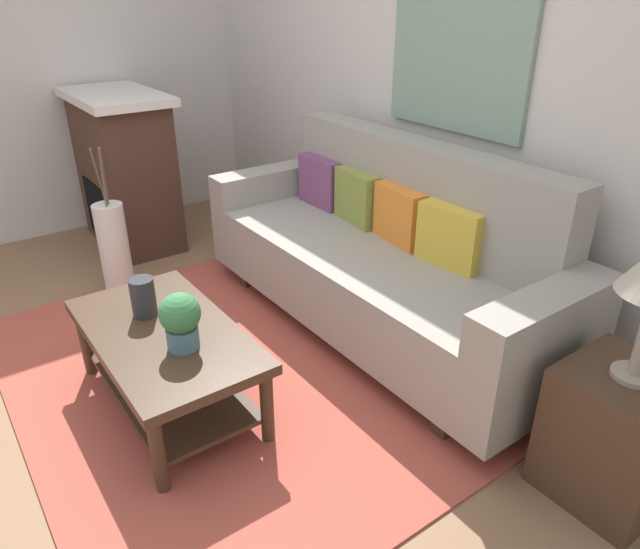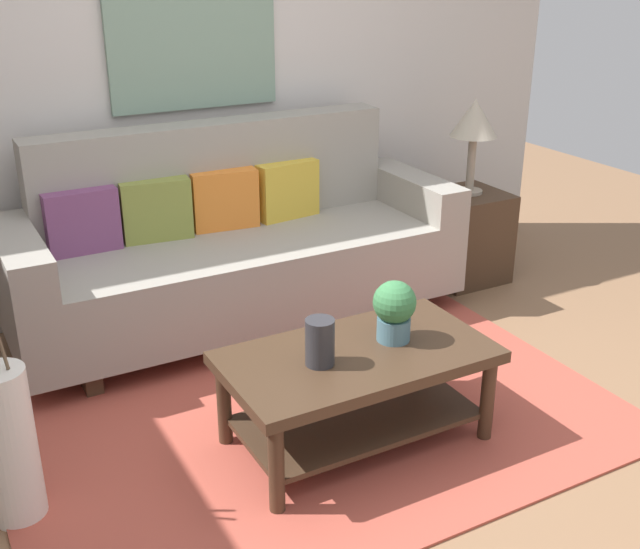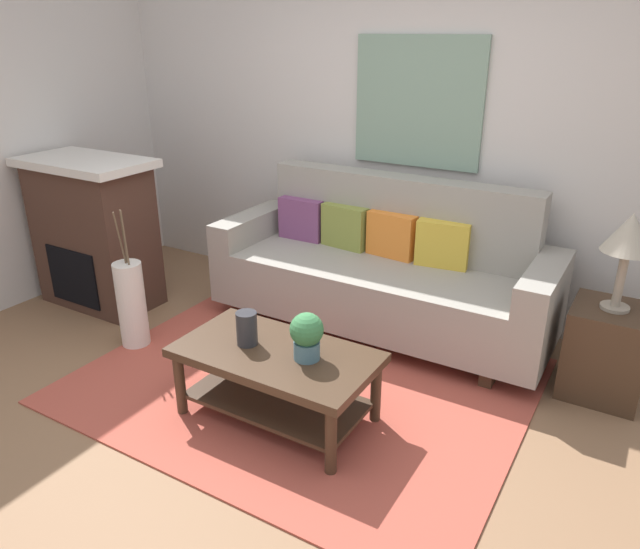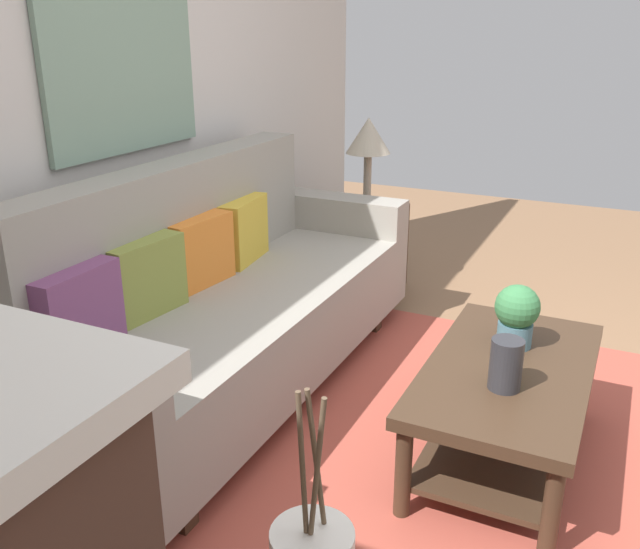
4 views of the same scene
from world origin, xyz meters
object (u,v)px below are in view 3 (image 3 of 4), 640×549
throw_pillow_orange (392,235)px  tabletop_vase (247,328)px  side_table (605,351)px  table_lamp (629,237)px  throw_pillow_plum (302,219)px  coffee_table (276,369)px  throw_pillow_olive (345,227)px  throw_pillow_mustard (443,244)px  framed_painting (418,102)px  fireplace (94,232)px  potted_plant_tabletop (307,335)px  floor_vase (132,305)px  couch (383,273)px

throw_pillow_orange → tabletop_vase: 1.47m
tabletop_vase → side_table: bearing=35.6°
tabletop_vase → table_lamp: (1.71, 1.23, 0.47)m
throw_pillow_plum → side_table: bearing=-5.7°
throw_pillow_orange → coffee_table: throw_pillow_orange is taller
throw_pillow_plum → table_lamp: (2.27, -0.23, 0.31)m
throw_pillow_olive → throw_pillow_mustard: size_ratio=1.00×
coffee_table → framed_painting: framed_painting is taller
throw_pillow_mustard → side_table: 1.21m
throw_pillow_plum → coffee_table: bearing=-62.7°
throw_pillow_mustard → throw_pillow_orange: bearing=180.0°
tabletop_vase → fireplace: (-1.92, 0.59, 0.06)m
throw_pillow_orange → tabletop_vase: (-0.20, -1.45, -0.15)m
side_table → table_lamp: (0.00, 0.00, 0.71)m
coffee_table → throw_pillow_mustard: bearing=74.3°
throw_pillow_mustard → potted_plant_tabletop: 1.44m
potted_plant_tabletop → floor_vase: potted_plant_tabletop is taller
couch → table_lamp: 1.61m
couch → throw_pillow_olive: bearing=162.0°
throw_pillow_plum → table_lamp: table_lamp is taller
side_table → throw_pillow_mustard: bearing=168.6°
throw_pillow_mustard → side_table: throw_pillow_mustard is taller
fireplace → floor_vase: size_ratio=1.90×
floor_vase → framed_painting: size_ratio=0.64×
throw_pillow_plum → potted_plant_tabletop: (0.93, -1.42, -0.11)m
throw_pillow_plum → framed_painting: bearing=24.0°
coffee_table → throw_pillow_olive: bearing=104.1°
couch → throw_pillow_plum: (-0.76, 0.12, 0.25)m
throw_pillow_olive → framed_painting: 1.02m
tabletop_vase → framed_painting: framed_painting is taller
potted_plant_tabletop → table_lamp: bearing=41.6°
throw_pillow_plum → throw_pillow_orange: size_ratio=1.00×
throw_pillow_plum → coffee_table: 1.66m
couch → throw_pillow_orange: couch is taller
throw_pillow_orange → coffee_table: 1.48m
throw_pillow_mustard → tabletop_vase: (-0.59, -1.45, -0.15)m
table_lamp → throw_pillow_olive: bearing=173.2°
framed_painting → coffee_table: bearing=-90.7°
throw_pillow_olive → throw_pillow_mustard: (0.76, 0.00, 0.00)m
side_table → framed_painting: (-1.51, 0.57, 1.29)m
couch → potted_plant_tabletop: bearing=-82.7°
side_table → potted_plant_tabletop: bearing=-138.4°
throw_pillow_olive → coffee_table: throw_pillow_olive is taller
throw_pillow_plum → floor_vase: throw_pillow_plum is taller
throw_pillow_plum → potted_plant_tabletop: 1.70m
couch → side_table: couch is taller
couch → potted_plant_tabletop: (0.16, -1.29, 0.14)m
couch → fireplace: (-2.12, -0.74, 0.15)m
throw_pillow_orange → side_table: 1.57m
throw_pillow_olive → framed_painting: bearing=41.7°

